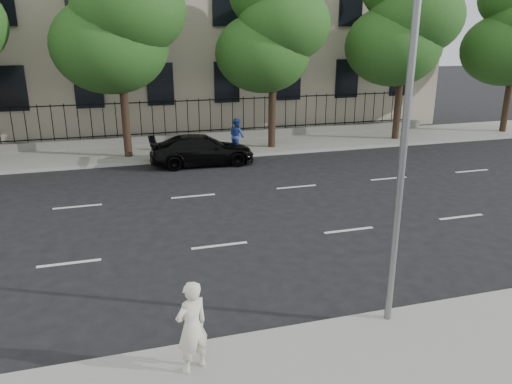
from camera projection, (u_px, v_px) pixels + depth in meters
ground at (242, 288)px, 11.76m from camera, size 120.00×120.00×0.00m
far_sidewalk at (170, 151)px, 24.50m from camera, size 60.00×4.00×0.15m
lane_markings at (205, 218)px, 16.09m from camera, size 49.60×4.62×0.01m
iron_fence at (165, 133)px, 25.87m from camera, size 30.00×0.50×2.20m
street_light at (395, 67)px, 9.19m from camera, size 0.25×3.32×8.05m
tree_c at (118, 14)px, 21.41m from camera, size 5.89×5.50×9.80m
tree_d at (273, 28)px, 23.44m from camera, size 5.34×4.94×8.84m
tree_e at (404, 20)px, 25.18m from camera, size 5.71×5.31×9.46m
black_sedan at (202, 150)px, 22.15m from camera, size 4.66×2.01×1.34m
woman_near at (192, 327)px, 8.47m from camera, size 0.74×0.64×1.71m
pedestrian_far at (237, 136)px, 23.55m from camera, size 0.86×0.97×1.66m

